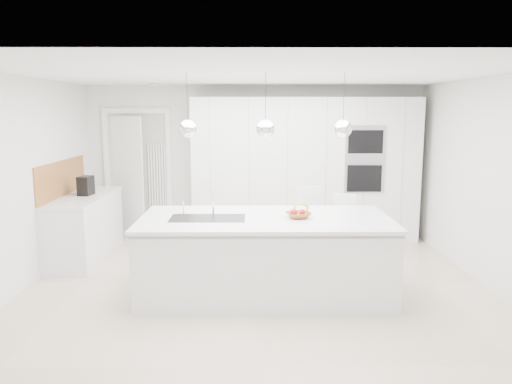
{
  "coord_description": "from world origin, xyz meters",
  "views": [
    {
      "loc": [
        -0.04,
        -5.8,
        2.11
      ],
      "look_at": [
        0.0,
        0.3,
        1.1
      ],
      "focal_mm": 35.0,
      "sensor_mm": 36.0,
      "label": 1
    }
  ],
  "objects_px": {
    "island_base": "(265,258)",
    "bar_stool_right": "(345,232)",
    "fruit_bowl": "(298,215)",
    "bar_stool_left": "(310,229)",
    "espresso_machine": "(86,186)"
  },
  "relations": [
    {
      "from": "island_base",
      "to": "bar_stool_right",
      "type": "bearing_deg",
      "value": 42.01
    },
    {
      "from": "fruit_bowl",
      "to": "island_base",
      "type": "bearing_deg",
      "value": -178.89
    },
    {
      "from": "bar_stool_left",
      "to": "espresso_machine",
      "type": "bearing_deg",
      "value": 151.37
    },
    {
      "from": "fruit_bowl",
      "to": "bar_stool_right",
      "type": "relative_size",
      "value": 0.28
    },
    {
      "from": "bar_stool_right",
      "to": "fruit_bowl",
      "type": "bearing_deg",
      "value": -105.44
    },
    {
      "from": "bar_stool_left",
      "to": "island_base",
      "type": "bearing_deg",
      "value": -140.53
    },
    {
      "from": "bar_stool_right",
      "to": "espresso_machine",
      "type": "bearing_deg",
      "value": -167.99
    },
    {
      "from": "espresso_machine",
      "to": "bar_stool_left",
      "type": "relative_size",
      "value": 0.25
    },
    {
      "from": "bar_stool_left",
      "to": "bar_stool_right",
      "type": "relative_size",
      "value": 1.09
    },
    {
      "from": "bar_stool_left",
      "to": "fruit_bowl",
      "type": "bearing_deg",
      "value": -122.4
    },
    {
      "from": "fruit_bowl",
      "to": "bar_stool_left",
      "type": "height_order",
      "value": "bar_stool_left"
    },
    {
      "from": "fruit_bowl",
      "to": "bar_stool_right",
      "type": "bearing_deg",
      "value": 53.58
    },
    {
      "from": "espresso_machine",
      "to": "bar_stool_left",
      "type": "xyz_separation_m",
      "value": [
        3.15,
        -0.59,
        -0.5
      ]
    },
    {
      "from": "island_base",
      "to": "bar_stool_left",
      "type": "relative_size",
      "value": 2.6
    },
    {
      "from": "espresso_machine",
      "to": "bar_stool_left",
      "type": "height_order",
      "value": "espresso_machine"
    }
  ]
}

